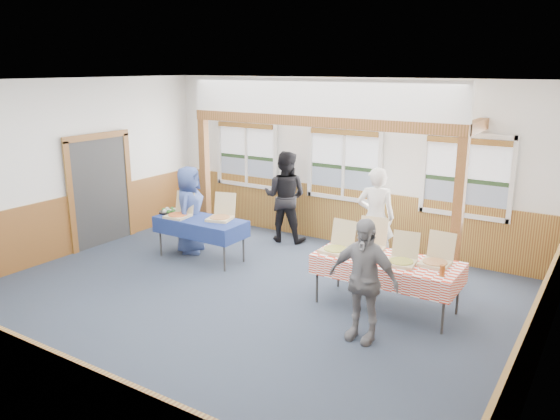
# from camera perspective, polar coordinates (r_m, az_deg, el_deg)

# --- Properties ---
(floor) EXTENTS (8.00, 8.00, 0.00)m
(floor) POSITION_cam_1_polar(r_m,az_deg,el_deg) (8.19, -4.49, -9.79)
(floor) COLOR #252B3D
(floor) RESTS_ON ground
(ceiling) EXTENTS (8.00, 8.00, 0.00)m
(ceiling) POSITION_cam_1_polar(r_m,az_deg,el_deg) (7.45, -4.99, 13.21)
(ceiling) COLOR white
(ceiling) RESTS_ON wall_back
(wall_back) EXTENTS (8.00, 0.00, 8.00)m
(wall_back) POSITION_cam_1_polar(r_m,az_deg,el_deg) (10.60, 6.80, 4.93)
(wall_back) COLOR silver
(wall_back) RESTS_ON floor
(wall_left) EXTENTS (0.00, 8.00, 8.00)m
(wall_left) POSITION_cam_1_polar(r_m,az_deg,el_deg) (10.53, -22.41, 3.84)
(wall_left) COLOR silver
(wall_left) RESTS_ON floor
(wall_right) EXTENTS (0.00, 8.00, 8.00)m
(wall_right) POSITION_cam_1_polar(r_m,az_deg,el_deg) (6.21, 26.28, -3.66)
(wall_right) COLOR silver
(wall_right) RESTS_ON floor
(wainscot_back) EXTENTS (7.98, 0.05, 1.10)m
(wainscot_back) POSITION_cam_1_polar(r_m,az_deg,el_deg) (10.81, 6.57, -0.58)
(wainscot_back) COLOR brown
(wainscot_back) RESTS_ON floor
(wainscot_front) EXTENTS (7.98, 0.05, 1.10)m
(wainscot_front) POSITION_cam_1_polar(r_m,az_deg,el_deg) (5.88, -26.24, -15.91)
(wainscot_front) COLOR brown
(wainscot_front) RESTS_ON floor
(wainscot_left) EXTENTS (0.05, 6.98, 1.10)m
(wainscot_left) POSITION_cam_1_polar(r_m,az_deg,el_deg) (10.74, -21.78, -1.67)
(wainscot_left) COLOR brown
(wainscot_left) RESTS_ON floor
(wainscot_right) EXTENTS (0.05, 6.98, 1.10)m
(wainscot_right) POSITION_cam_1_polar(r_m,az_deg,el_deg) (6.59, 25.00, -12.33)
(wainscot_right) COLOR brown
(wainscot_right) RESTS_ON floor
(cased_opening) EXTENTS (0.06, 1.30, 2.10)m
(cased_opening) POSITION_cam_1_polar(r_m,az_deg,el_deg) (11.13, -18.26, 1.87)
(cased_opening) COLOR #2F2F2F
(cased_opening) RESTS_ON wall_left
(window_left) EXTENTS (1.56, 0.10, 1.46)m
(window_left) POSITION_cam_1_polar(r_m,az_deg,el_deg) (11.72, -3.51, 6.34)
(window_left) COLOR silver
(window_left) RESTS_ON wall_back
(window_mid) EXTENTS (1.56, 0.10, 1.46)m
(window_mid) POSITION_cam_1_polar(r_m,az_deg,el_deg) (10.55, 6.71, 5.32)
(window_mid) COLOR silver
(window_mid) RESTS_ON wall_back
(window_right) EXTENTS (1.56, 0.10, 1.46)m
(window_right) POSITION_cam_1_polar(r_m,az_deg,el_deg) (9.79, 18.93, 3.87)
(window_right) COLOR silver
(window_right) RESTS_ON wall_back
(post_left) EXTENTS (0.15, 0.15, 2.40)m
(post_left) POSITION_cam_1_polar(r_m,az_deg,el_deg) (11.03, -7.84, 3.17)
(post_left) COLOR #573813
(post_left) RESTS_ON floor
(post_right) EXTENTS (0.15, 0.15, 2.40)m
(post_right) POSITION_cam_1_polar(r_m,az_deg,el_deg) (8.74, 18.08, -0.52)
(post_right) COLOR #573813
(post_right) RESTS_ON floor
(cross_beam) EXTENTS (5.15, 0.18, 0.18)m
(cross_beam) POSITION_cam_1_polar(r_m,az_deg,el_deg) (9.42, 3.73, 9.24)
(cross_beam) COLOR #573813
(cross_beam) RESTS_ON post_left
(table_left) EXTENTS (1.70, 0.82, 0.76)m
(table_left) POSITION_cam_1_polar(r_m,az_deg,el_deg) (9.87, -8.31, -1.25)
(table_left) COLOR #2F2F2F
(table_left) RESTS_ON floor
(table_right) EXTENTS (2.17, 1.27, 0.76)m
(table_right) POSITION_cam_1_polar(r_m,az_deg,el_deg) (7.93, 11.12, -5.37)
(table_right) COLOR #2F2F2F
(table_right) RESTS_ON floor
(pizza_box_a) EXTENTS (0.44, 0.51, 0.42)m
(pizza_box_a) POSITION_cam_1_polar(r_m,az_deg,el_deg) (10.02, -10.49, -0.34)
(pizza_box_a) COLOR tan
(pizza_box_a) RESTS_ON table_left
(pizza_box_b) EXTENTS (0.51, 0.58, 0.44)m
(pizza_box_b) POSITION_cam_1_polar(r_m,az_deg,el_deg) (9.75, -6.21, -0.60)
(pizza_box_b) COLOR tan
(pizza_box_b) RESTS_ON table_left
(pizza_box_c) EXTENTS (0.42, 0.50, 0.43)m
(pizza_box_c) POSITION_cam_1_polar(r_m,az_deg,el_deg) (8.08, 5.97, -3.87)
(pizza_box_c) COLOR tan
(pizza_box_c) RESTS_ON table_right
(pizza_box_d) EXTENTS (0.49, 0.56, 0.46)m
(pizza_box_d) POSITION_cam_1_polar(r_m,az_deg,el_deg) (8.18, 9.35, -3.75)
(pizza_box_d) COLOR tan
(pizza_box_d) RESTS_ON table_right
(pizza_box_e) EXTENTS (0.42, 0.50, 0.41)m
(pizza_box_e) POSITION_cam_1_polar(r_m,az_deg,el_deg) (7.74, 12.64, -5.04)
(pizza_box_e) COLOR tan
(pizza_box_e) RESTS_ON table_right
(pizza_box_f) EXTENTS (0.40, 0.48, 0.42)m
(pizza_box_f) POSITION_cam_1_polar(r_m,az_deg,el_deg) (7.82, 16.00, -5.04)
(pizza_box_f) COLOR tan
(pizza_box_f) RESTS_ON table_right
(veggie_tray) EXTENTS (0.38, 0.38, 0.09)m
(veggie_tray) POSITION_cam_1_polar(r_m,az_deg,el_deg) (10.34, -11.49, -0.12)
(veggie_tray) COLOR black
(veggie_tray) RESTS_ON table_left
(drink_glass) EXTENTS (0.07, 0.07, 0.15)m
(drink_glass) POSITION_cam_1_polar(r_m,az_deg,el_deg) (7.41, 16.59, -6.11)
(drink_glass) COLOR #964819
(drink_glass) RESTS_ON table_right
(woman_white) EXTENTS (0.75, 0.62, 1.77)m
(woman_white) POSITION_cam_1_polar(r_m,az_deg,el_deg) (9.49, 9.94, -0.80)
(woman_white) COLOR silver
(woman_white) RESTS_ON floor
(woman_black) EXTENTS (1.01, 0.87, 1.81)m
(woman_black) POSITION_cam_1_polar(r_m,az_deg,el_deg) (10.77, 0.54, 1.41)
(woman_black) COLOR black
(woman_black) RESTS_ON floor
(man_blue) EXTENTS (0.79, 0.94, 1.64)m
(man_blue) POSITION_cam_1_polar(r_m,az_deg,el_deg) (10.26, -9.43, 0.04)
(man_blue) COLOR #334681
(man_blue) RESTS_ON floor
(person_grey) EXTENTS (0.96, 0.44, 1.61)m
(person_grey) POSITION_cam_1_polar(r_m,az_deg,el_deg) (6.97, 8.67, -7.23)
(person_grey) COLOR gray
(person_grey) RESTS_ON floor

